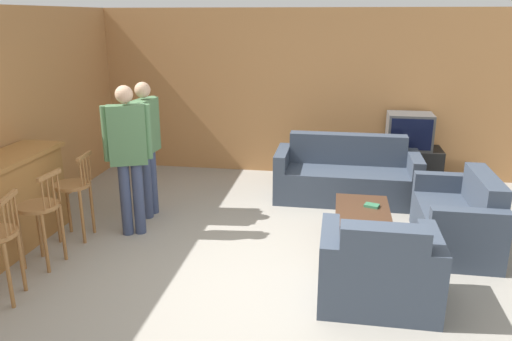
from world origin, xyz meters
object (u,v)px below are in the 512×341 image
object	(u,v)px
bar_chair_far	(74,191)
tv	(409,131)
person_by_window	(146,142)
coffee_table	(362,214)
armchair_near	(378,272)
loveseat_right	(458,220)
book_on_table	(372,205)
tv_unit	(406,166)
bar_chair_mid	(40,213)
person_by_counter	(128,152)
couch_far	(346,177)

from	to	relation	value
bar_chair_far	tv	distance (m)	4.78
bar_chair_far	person_by_window	world-z (taller)	person_by_window
coffee_table	tv	distance (m)	2.38
armchair_near	loveseat_right	distance (m)	1.65
bar_chair_far	book_on_table	distance (m)	3.40
armchair_near	book_on_table	world-z (taller)	armchair_near
loveseat_right	coffee_table	world-z (taller)	loveseat_right
tv_unit	person_by_window	size ratio (longest dim) A/B	0.58
bar_chair_mid	tv_unit	bearing A→B (deg)	39.69
bar_chair_mid	coffee_table	distance (m)	3.44
coffee_table	tv	xyz separation A→B (m)	(0.74, 2.21, 0.50)
loveseat_right	bar_chair_far	bearing A→B (deg)	-173.66
tv_unit	book_on_table	bearing A→B (deg)	-106.81
tv	person_by_counter	distance (m)	4.16
person_by_window	person_by_counter	distance (m)	0.58
loveseat_right	book_on_table	xyz separation A→B (m)	(-0.94, 0.06, 0.09)
bar_chair_far	armchair_near	size ratio (longest dim) A/B	0.98
bar_chair_far	book_on_table	bearing A→B (deg)	9.17
bar_chair_far	person_by_counter	xyz separation A→B (m)	(0.59, 0.22, 0.43)
bar_chair_mid	person_by_window	bearing A→B (deg)	68.66
book_on_table	couch_far	bearing A→B (deg)	102.01
coffee_table	tv	world-z (taller)	tv
tv	book_on_table	bearing A→B (deg)	-106.83
loveseat_right	tv	distance (m)	2.24
bar_chair_far	tv_unit	distance (m)	4.79
loveseat_right	book_on_table	bearing A→B (deg)	176.10
bar_chair_far	person_by_window	bearing A→B (deg)	54.28
coffee_table	loveseat_right	bearing A→B (deg)	2.87
person_by_window	couch_far	bearing A→B (deg)	22.34
bar_chair_mid	coffee_table	size ratio (longest dim) A/B	0.99
coffee_table	person_by_window	world-z (taller)	person_by_window
person_by_counter	tv	bearing A→B (deg)	35.45
tv	bar_chair_mid	bearing A→B (deg)	-140.33
book_on_table	person_by_window	distance (m)	2.85
bar_chair_far	person_by_window	size ratio (longest dim) A/B	0.59
coffee_table	couch_far	bearing A→B (deg)	96.88
coffee_table	book_on_table	world-z (taller)	book_on_table
loveseat_right	person_by_counter	bearing A→B (deg)	-176.01
bar_chair_far	loveseat_right	world-z (taller)	bar_chair_far
bar_chair_mid	coffee_table	bearing A→B (deg)	18.66
coffee_table	person_by_counter	size ratio (longest dim) A/B	0.58
book_on_table	tv	bearing A→B (deg)	73.17
armchair_near	person_by_window	world-z (taller)	person_by_window
book_on_table	person_by_window	size ratio (longest dim) A/B	0.11
person_by_counter	bar_chair_far	bearing A→B (deg)	-159.77
bar_chair_mid	bar_chair_far	world-z (taller)	same
coffee_table	person_by_window	distance (m)	2.77
bar_chair_mid	armchair_near	distance (m)	3.35
bar_chair_mid	couch_far	world-z (taller)	bar_chair_mid
bar_chair_mid	person_by_window	size ratio (longest dim) A/B	0.59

